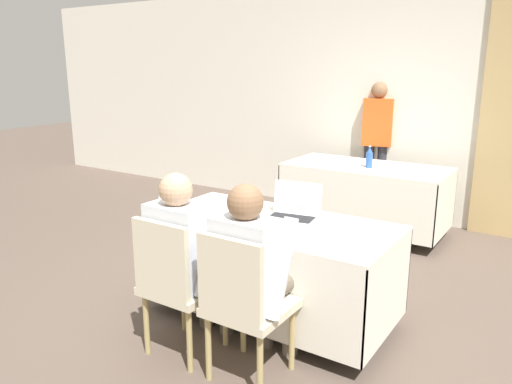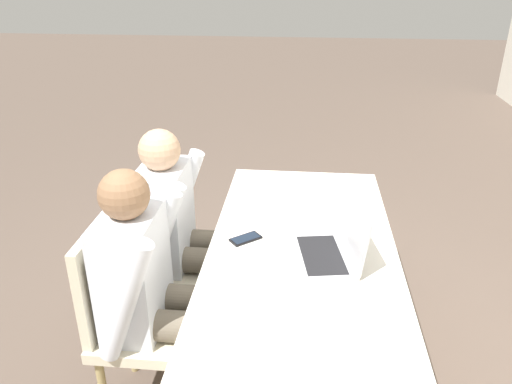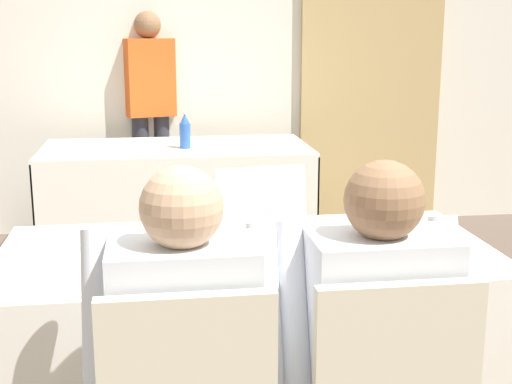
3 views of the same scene
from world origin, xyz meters
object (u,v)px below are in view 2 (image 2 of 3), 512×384
object	(u,v)px
laptop	(331,249)
cell_phone	(246,239)
chair_near_left	(163,252)
person_white_shirt	(153,284)
person_checkered_shirt	(181,226)
chair_near_right	(133,313)

from	to	relation	value
laptop	cell_phone	xyz separation A→B (m)	(-0.12, -0.37, -0.04)
chair_near_left	person_white_shirt	xyz separation A→B (m)	(0.49, 0.10, 0.16)
laptop	person_checkered_shirt	xyz separation A→B (m)	(-0.34, -0.73, -0.12)
laptop	person_checkered_shirt	world-z (taller)	person_checkered_shirt
laptop	cell_phone	bearing A→B (deg)	-117.18
laptop	person_checkered_shirt	bearing A→B (deg)	-124.84
chair_near_left	chair_near_right	xyz separation A→B (m)	(0.49, 0.00, 0.00)
chair_near_right	person_checkered_shirt	size ratio (longest dim) A/B	0.78
cell_phone	chair_near_right	size ratio (longest dim) A/B	0.17
laptop	chair_near_right	xyz separation A→B (m)	(0.15, -0.83, -0.28)
person_checkered_shirt	cell_phone	bearing A→B (deg)	-122.25
cell_phone	chair_near_right	world-z (taller)	chair_near_right
person_white_shirt	cell_phone	bearing A→B (deg)	-52.87
laptop	chair_near_left	size ratio (longest dim) A/B	0.43
laptop	person_white_shirt	xyz separation A→B (m)	(0.15, -0.73, -0.12)
chair_near_left	person_white_shirt	size ratio (longest dim) A/B	0.78
chair_near_left	person_white_shirt	world-z (taller)	person_white_shirt
person_checkered_shirt	person_white_shirt	world-z (taller)	same
chair_near_right	person_white_shirt	world-z (taller)	person_white_shirt
person_checkered_shirt	laptop	bearing A→B (deg)	-115.10
cell_phone	person_white_shirt	xyz separation A→B (m)	(0.27, -0.36, -0.08)
chair_near_right	laptop	bearing A→B (deg)	-79.71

